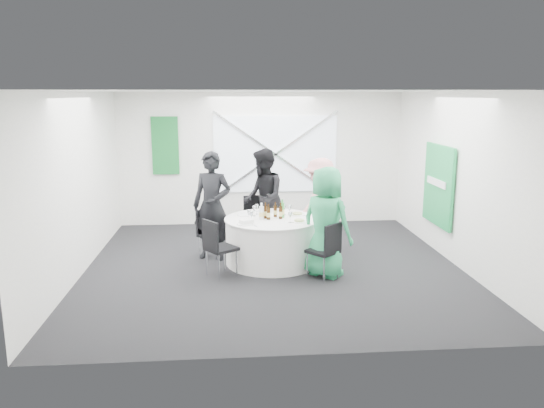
{
  "coord_description": "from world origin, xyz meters",
  "views": [
    {
      "loc": [
        -0.7,
        -8.21,
        2.77
      ],
      "look_at": [
        0.0,
        0.2,
        1.0
      ],
      "focal_mm": 35.0,
      "sensor_mm": 36.0,
      "label": 1
    }
  ],
  "objects": [
    {
      "name": "wall_front",
      "position": [
        0.0,
        -3.0,
        1.4
      ],
      "size": [
        6.0,
        0.0,
        6.0
      ],
      "primitive_type": "plane",
      "rotation": [
        -1.57,
        0.0,
        0.0
      ],
      "color": "white",
      "rests_on": "floor"
    },
    {
      "name": "green_banner",
      "position": [
        -2.0,
        2.95,
        1.7
      ],
      "size": [
        0.55,
        0.04,
        1.2
      ],
      "primitive_type": "cube",
      "color": "#156B26",
      "rests_on": "wall_back"
    },
    {
      "name": "clear_water_bottle",
      "position": [
        -0.18,
        0.14,
        0.87
      ],
      "size": [
        0.08,
        0.08,
        0.27
      ],
      "color": "silver",
      "rests_on": "banquet_table"
    },
    {
      "name": "green_sign",
      "position": [
        2.94,
        0.6,
        1.2
      ],
      "size": [
        0.05,
        1.2,
        1.4
      ],
      "primitive_type": "cube",
      "color": "#1B9749",
      "rests_on": "wall_right"
    },
    {
      "name": "green_water_bottle",
      "position": [
        0.17,
        0.25,
        0.88
      ],
      "size": [
        0.08,
        0.08,
        0.3
      ],
      "color": "green",
      "rests_on": "banquet_table"
    },
    {
      "name": "person_woman_green",
      "position": [
        0.76,
        -0.5,
        0.85
      ],
      "size": [
        0.98,
        0.96,
        1.7
      ],
      "primitive_type": "imported",
      "rotation": [
        0.0,
        0.0,
        2.4
      ],
      "color": "#2A9C60",
      "rests_on": "floor"
    },
    {
      "name": "wall_left",
      "position": [
        -3.0,
        0.0,
        1.4
      ],
      "size": [
        0.0,
        6.0,
        6.0
      ],
      "primitive_type": "plane",
      "rotation": [
        1.57,
        0.0,
        1.57
      ],
      "color": "white",
      "rests_on": "floor"
    },
    {
      "name": "plate_back_right",
      "position": [
        0.45,
        0.41,
        0.78
      ],
      "size": [
        0.25,
        0.25,
        0.04
      ],
      "color": "white",
      "rests_on": "banquet_table"
    },
    {
      "name": "chair_back",
      "position": [
        -0.22,
        1.39,
        0.52
      ],
      "size": [
        0.47,
        0.48,
        0.9
      ],
      "rotation": [
        0.0,
        0.0,
        0.18
      ],
      "color": "black",
      "rests_on": "floor"
    },
    {
      "name": "chair_front_left",
      "position": [
        -0.89,
        -0.44,
        0.53
      ],
      "size": [
        0.58,
        0.57,
        0.91
      ],
      "rotation": [
        0.0,
        0.0,
        2.19
      ],
      "color": "black",
      "rests_on": "floor"
    },
    {
      "name": "window_panel",
      "position": [
        0.3,
        2.96,
        1.5
      ],
      "size": [
        2.6,
        0.03,
        1.6
      ],
      "primitive_type": "cube",
      "color": "silver",
      "rests_on": "wall_back"
    },
    {
      "name": "chair_back_left",
      "position": [
        -1.08,
        0.66,
        0.48
      ],
      "size": [
        0.49,
        0.49,
        0.82
      ],
      "rotation": [
        0.0,
        0.0,
        1.17
      ],
      "color": "black",
      "rests_on": "floor"
    },
    {
      "name": "wine_glass_f",
      "position": [
        0.31,
        0.42,
        0.88
      ],
      "size": [
        0.07,
        0.07,
        0.17
      ],
      "color": "white",
      "rests_on": "banquet_table"
    },
    {
      "name": "beer_bottle_a",
      "position": [
        -0.11,
        0.21,
        0.86
      ],
      "size": [
        0.06,
        0.06,
        0.27
      ],
      "color": "#3C210A",
      "rests_on": "banquet_table"
    },
    {
      "name": "wall_right",
      "position": [
        3.0,
        0.0,
        1.4
      ],
      "size": [
        0.0,
        6.0,
        6.0
      ],
      "primitive_type": "plane",
      "rotation": [
        1.57,
        0.0,
        -1.57
      ],
      "color": "white",
      "rests_on": "floor"
    },
    {
      "name": "plate_back",
      "position": [
        0.05,
        0.69,
        0.77
      ],
      "size": [
        0.26,
        0.26,
        0.01
      ],
      "color": "white",
      "rests_on": "banquet_table"
    },
    {
      "name": "window_brace_a",
      "position": [
        0.3,
        2.92,
        1.5
      ],
      "size": [
        2.63,
        0.05,
        1.84
      ],
      "primitive_type": "cube",
      "rotation": [
        0.0,
        0.97,
        0.0
      ],
      "color": "silver",
      "rests_on": "window_panel"
    },
    {
      "name": "beer_bottle_c",
      "position": [
        0.14,
        0.15,
        0.86
      ],
      "size": [
        0.06,
        0.06,
        0.27
      ],
      "color": "#3C210A",
      "rests_on": "banquet_table"
    },
    {
      "name": "wine_glass_d",
      "position": [
        -0.28,
        0.39,
        0.88
      ],
      "size": [
        0.07,
        0.07,
        0.17
      ],
      "color": "white",
      "rests_on": "banquet_table"
    },
    {
      "name": "floor",
      "position": [
        0.0,
        0.0,
        0.0
      ],
      "size": [
        6.0,
        6.0,
        0.0
      ],
      "primitive_type": "plane",
      "color": "black",
      "rests_on": "ground"
    },
    {
      "name": "person_woman_pink",
      "position": [
        0.92,
        0.93,
        0.83
      ],
      "size": [
        1.15,
        1.05,
        1.66
      ],
      "primitive_type": "imported",
      "rotation": [
        0.0,
        0.0,
        -2.47
      ],
      "color": "tan",
      "rests_on": "floor"
    },
    {
      "name": "ceiling",
      "position": [
        0.0,
        0.0,
        2.8
      ],
      "size": [
        6.0,
        6.0,
        0.0
      ],
      "primitive_type": "plane",
      "rotation": [
        3.14,
        0.0,
        0.0
      ],
      "color": "white",
      "rests_on": "wall_back"
    },
    {
      "name": "plate_front_left",
      "position": [
        -0.46,
        -0.18,
        0.77
      ],
      "size": [
        0.25,
        0.25,
        0.01
      ],
      "color": "white",
      "rests_on": "banquet_table"
    },
    {
      "name": "knife_a",
      "position": [
        -0.19,
        0.74,
        0.76
      ],
      "size": [
        0.15,
        0.02,
        0.01
      ],
      "primitive_type": "cube",
      "rotation": [
        0.0,
        0.0,
        1.61
      ],
      "color": "silver",
      "rests_on": "banquet_table"
    },
    {
      "name": "fork_b",
      "position": [
        0.55,
        0.38,
        0.76
      ],
      "size": [
        0.1,
        0.13,
        0.01
      ],
      "primitive_type": "cube",
      "rotation": [
        0.0,
        0.0,
        0.61
      ],
      "color": "silver",
      "rests_on": "banquet_table"
    },
    {
      "name": "wine_glass_b",
      "position": [
        -0.23,
        0.52,
        0.88
      ],
      "size": [
        0.07,
        0.07,
        0.17
      ],
      "color": "white",
      "rests_on": "banquet_table"
    },
    {
      "name": "plate_front_right",
      "position": [
        0.41,
        -0.09,
        0.78
      ],
      "size": [
        0.25,
        0.25,
        0.04
      ],
      "color": "white",
      "rests_on": "banquet_table"
    },
    {
      "name": "knife_b",
      "position": [
        0.39,
        0.63,
        0.76
      ],
      "size": [
        0.09,
        0.14,
        0.01
      ],
      "primitive_type": "cube",
      "rotation": [
        0.0,
        0.0,
        0.53
      ],
      "color": "silver",
      "rests_on": "banquet_table"
    },
    {
      "name": "beer_bottle_b",
      "position": [
        0.06,
        0.31,
        0.85
      ],
      "size": [
        0.06,
        0.06,
        0.25
      ],
      "color": "#3C210A",
      "rests_on": "banquet_table"
    },
    {
      "name": "banquet_table",
      "position": [
        0.0,
        0.2,
        0.38
      ],
      "size": [
        1.56,
        1.56,
        0.76
      ],
      "color": "white",
      "rests_on": "floor"
    },
    {
      "name": "wine_glass_e",
      "position": [
        -0.35,
        -0.01,
        0.88
      ],
      "size": [
        0.07,
        0.07,
        0.17
      ],
      "color": "white",
      "rests_on": "banquet_table"
    },
    {
      "name": "wine_glass_c",
      "position": [
        -0.38,
        0.1,
        0.88
      ],
      "size": [
        0.07,
        0.07,
        0.17
      ],
      "color": "white",
      "rests_on": "banquet_table"
    },
    {
      "name": "person_man_back",
      "position": [
        -0.08,
        1.21,
        0.9
      ],
      "size": [
        0.55,
        0.91,
        1.8
      ],
      "primitive_type": "imported",
      "rotation": [
        0.0,
        0.0,
        -1.49
      ],
      "color": "black",
      "rests_on": "floor"
    },
    {
      "name": "chair_front_right",
      "position": [
        0.75,
        -0.68,
        0.52
      ],
      "size": [
        0.57,
        0.57,
        0.88
      ],
      "rotation": [
        0.0,
        0.0,
        3.85
      ],
      "color": "black",
      "rests_on": "floor"
    },
    {
      "name": "wall_back",
      "position": [
        0.0,
        3.0,
        1.4
      ],
      "size": [
        6.0,
        0.0,
        6.0
      ],
      "primitive_type": "plane",
      "rotation": [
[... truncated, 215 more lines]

